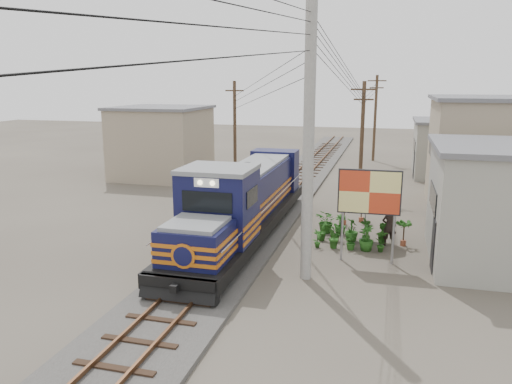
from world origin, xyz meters
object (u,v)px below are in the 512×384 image
(market_umbrella, at_px, (367,192))
(vendor, at_px, (389,226))
(locomotive, at_px, (244,203))
(billboard, at_px, (369,194))

(market_umbrella, bearing_deg, vendor, -17.86)
(market_umbrella, height_order, vendor, market_umbrella)
(locomotive, distance_m, vendor, 6.45)
(locomotive, height_order, market_umbrella, locomotive)
(billboard, height_order, vendor, billboard)
(locomotive, xyz_separation_m, market_umbrella, (5.34, 0.96, 0.62))
(billboard, height_order, market_umbrella, billboard)
(vendor, bearing_deg, locomotive, -7.50)
(billboard, bearing_deg, locomotive, 161.60)
(vendor, bearing_deg, market_umbrella, -30.97)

